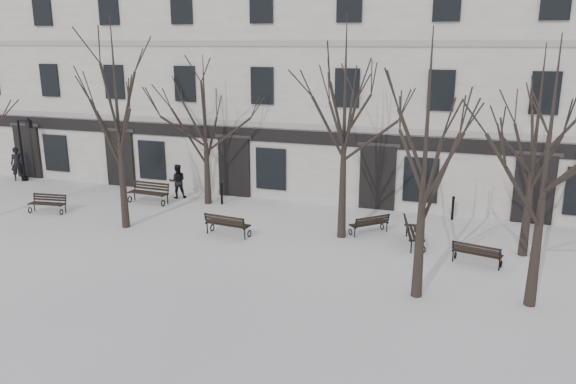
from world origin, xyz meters
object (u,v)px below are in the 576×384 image
at_px(bench_1, 227,224).
at_px(lamp_post, 24,145).
at_px(bench_0, 48,203).
at_px(tree_1, 116,99).
at_px(bench_4, 370,223).
at_px(bench_5, 412,231).
at_px(tree_3, 549,143).
at_px(bench_3, 149,192).
at_px(bench_2, 477,253).
at_px(tree_2, 426,135).

bearing_deg(bench_1, lamp_post, -11.96).
xyz_separation_m(bench_0, bench_1, (8.86, -0.33, 0.04)).
bearing_deg(bench_1, bench_0, 4.66).
distance_m(tree_1, bench_4, 11.02).
height_order(bench_4, bench_5, bench_5).
bearing_deg(tree_3, bench_1, 165.91).
relative_size(bench_3, bench_5, 1.00).
relative_size(bench_2, bench_3, 0.86).
bearing_deg(bench_4, bench_1, -23.51).
bearing_deg(bench_3, bench_5, -5.92).
relative_size(tree_3, bench_0, 4.49).
relative_size(bench_0, lamp_post, 0.48).
bearing_deg(bench_0, tree_1, -15.45).
height_order(bench_0, bench_2, bench_0).
xyz_separation_m(bench_3, lamp_post, (-8.63, 1.67, 1.48)).
relative_size(tree_1, tree_2, 1.07).
distance_m(bench_0, bench_3, 4.42).
height_order(bench_0, bench_5, bench_5).
bearing_deg(tree_1, bench_0, 171.85).
distance_m(tree_1, lamp_post, 11.36).
height_order(bench_2, bench_3, bench_3).
distance_m(tree_3, bench_3, 17.73).
relative_size(tree_1, bench_4, 5.51).
bearing_deg(bench_2, tree_3, 132.22).
xyz_separation_m(bench_2, bench_5, (-2.31, 1.35, 0.07)).
bearing_deg(tree_3, bench_3, 160.28).
relative_size(bench_4, lamp_post, 0.43).
relative_size(bench_1, lamp_post, 0.53).
bearing_deg(bench_0, lamp_post, 132.16).
height_order(tree_2, tree_3, tree_2).
height_order(tree_3, bench_4, tree_3).
height_order(tree_2, bench_3, tree_2).
height_order(bench_0, bench_3, bench_3).
xyz_separation_m(tree_2, bench_0, (-16.47, 3.46, -4.42)).
bearing_deg(bench_2, bench_0, 11.72).
height_order(tree_2, bench_0, tree_2).
xyz_separation_m(tree_3, bench_2, (-1.49, 2.66, -4.30)).
relative_size(bench_1, bench_2, 1.09).
distance_m(tree_3, bench_1, 11.90).
bearing_deg(bench_2, tree_2, 74.36).
xyz_separation_m(bench_0, bench_2, (18.15, -0.37, -0.00)).
relative_size(tree_3, bench_4, 5.02).
bearing_deg(tree_3, bench_4, 139.67).
xyz_separation_m(bench_4, lamp_post, (-19.31, 2.78, 1.58)).
relative_size(tree_1, bench_3, 4.22).
distance_m(tree_3, bench_0, 20.34).
bearing_deg(bench_4, lamp_post, -52.48).
height_order(bench_1, bench_5, bench_5).
height_order(tree_3, bench_3, tree_3).
bearing_deg(bench_3, lamp_post, 171.43).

